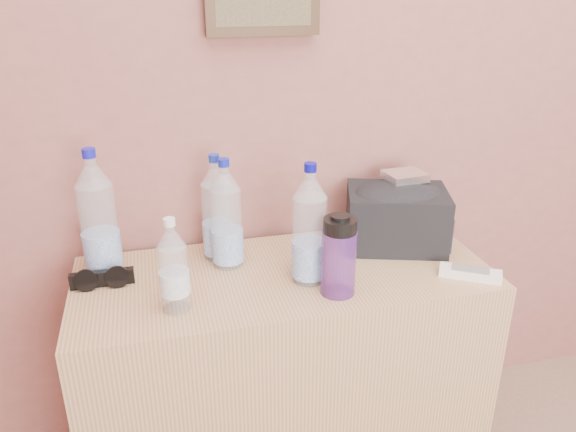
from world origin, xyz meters
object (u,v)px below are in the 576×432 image
at_px(pet_large_c, 226,219).
at_px(ac_remote, 470,273).
at_px(pet_large_d, 309,230).
at_px(pet_large_a, 99,221).
at_px(pet_small, 174,270).
at_px(pet_large_b, 217,213).
at_px(nalgene_bottle, 339,255).
at_px(sunglasses, 102,278).
at_px(foil_packet, 405,176).
at_px(toiletry_bag, 396,215).
at_px(dresser, 285,376).

bearing_deg(pet_large_c, ac_remote, -20.67).
bearing_deg(pet_large_d, pet_large_a, 161.83).
height_order(pet_large_c, pet_small, pet_large_c).
xyz_separation_m(pet_large_b, ac_remote, (0.62, -0.28, -0.12)).
distance_m(pet_large_b, pet_large_d, 0.28).
bearing_deg(pet_large_a, nalgene_bottle, -23.72).
distance_m(pet_large_c, sunglasses, 0.35).
xyz_separation_m(pet_small, nalgene_bottle, (0.40, -0.02, 0.00)).
distance_m(pet_large_c, foil_packet, 0.53).
bearing_deg(pet_large_d, nalgene_bottle, -57.09).
distance_m(nalgene_bottle, toiletry_bag, 0.33).
distance_m(dresser, pet_large_a, 0.69).
bearing_deg(pet_small, dresser, 20.69).
distance_m(dresser, pet_large_c, 0.50).
xyz_separation_m(pet_large_b, pet_small, (-0.14, -0.25, -0.03)).
bearing_deg(pet_large_a, foil_packet, -0.37).
relative_size(pet_large_a, pet_small, 1.47).
relative_size(dresser, ac_remote, 7.00).
relative_size(pet_large_b, pet_small, 1.28).
relative_size(dresser, nalgene_bottle, 5.26).
bearing_deg(dresser, sunglasses, 174.40).
xyz_separation_m(dresser, nalgene_bottle, (0.10, -0.13, 0.45)).
bearing_deg(pet_large_a, toiletry_bag, -2.16).
xyz_separation_m(ac_remote, toiletry_bag, (-0.11, 0.23, 0.08)).
distance_m(pet_large_b, foil_packet, 0.55).
xyz_separation_m(pet_large_c, ac_remote, (0.61, -0.23, -0.12)).
distance_m(pet_large_b, pet_small, 0.28).
xyz_separation_m(pet_large_d, pet_small, (-0.34, -0.06, -0.04)).
height_order(ac_remote, toiletry_bag, toiletry_bag).
xyz_separation_m(nalgene_bottle, toiletry_bag, (0.25, 0.22, -0.01)).
bearing_deg(nalgene_bottle, dresser, 127.84).
relative_size(pet_large_a, nalgene_bottle, 1.64).
distance_m(pet_small, foil_packet, 0.72).
relative_size(pet_large_a, foil_packet, 3.11).
xyz_separation_m(pet_large_c, pet_small, (-0.15, -0.19, -0.03)).
bearing_deg(dresser, pet_large_c, 149.12).
xyz_separation_m(pet_large_d, foil_packet, (0.33, 0.16, 0.06)).
relative_size(pet_small, ac_remote, 1.48).
bearing_deg(sunglasses, pet_large_c, 6.39).
xyz_separation_m(nalgene_bottle, foil_packet, (0.28, 0.24, 0.10)).
distance_m(pet_large_a, pet_large_c, 0.33).
height_order(pet_large_a, pet_large_d, pet_large_a).
distance_m(sunglasses, ac_remote, 0.95).
distance_m(pet_large_c, ac_remote, 0.66).
xyz_separation_m(dresser, ac_remote, (0.47, -0.15, 0.36)).
relative_size(pet_large_a, ac_remote, 2.18).
bearing_deg(ac_remote, pet_large_c, -168.53).
distance_m(ac_remote, foil_packet, 0.33).
distance_m(nalgene_bottle, foil_packet, 0.38).
bearing_deg(sunglasses, pet_large_d, -10.86).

